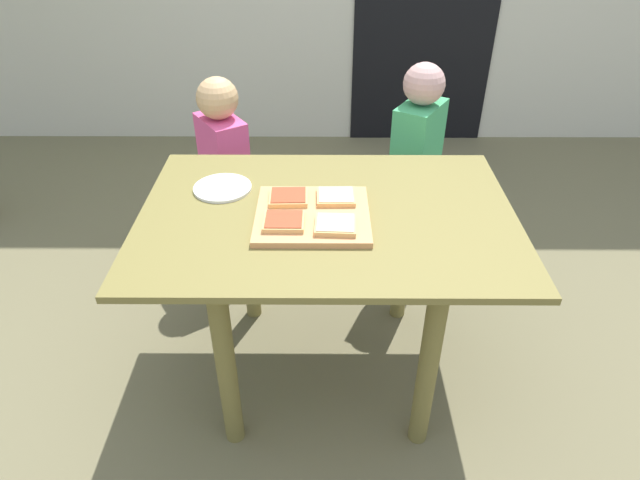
{
  "coord_description": "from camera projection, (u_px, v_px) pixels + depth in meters",
  "views": [
    {
      "loc": [
        -0.02,
        -1.47,
        1.61
      ],
      "look_at": [
        -0.02,
        0.0,
        0.6
      ],
      "focal_mm": 30.81,
      "sensor_mm": 36.0,
      "label": 1
    }
  ],
  "objects": [
    {
      "name": "pizza_slice_far_right",
      "position": [
        336.0,
        197.0,
        1.74
      ],
      "size": [
        0.12,
        0.11,
        0.02
      ],
      "color": "#E7AC65",
      "rests_on": "cutting_board"
    },
    {
      "name": "pizza_slice_near_left",
      "position": [
        284.0,
        221.0,
        1.63
      ],
      "size": [
        0.12,
        0.11,
        0.02
      ],
      "color": "#E7AC65",
      "rests_on": "cutting_board"
    },
    {
      "name": "plate_white_left",
      "position": [
        223.0,
        188.0,
        1.84
      ],
      "size": [
        0.19,
        0.19,
        0.01
      ],
      "primitive_type": "cylinder",
      "color": "white",
      "rests_on": "dining_table"
    },
    {
      "name": "pizza_slice_far_left",
      "position": [
        288.0,
        197.0,
        1.74
      ],
      "size": [
        0.12,
        0.11,
        0.02
      ],
      "color": "#E7AC65",
      "rests_on": "cutting_board"
    },
    {
      "name": "child_right",
      "position": [
        415.0,
        164.0,
        2.31
      ],
      "size": [
        0.24,
        0.28,
        0.98
      ],
      "color": "#2F323C",
      "rests_on": "ground"
    },
    {
      "name": "pizza_slice_near_right",
      "position": [
        335.0,
        225.0,
        1.61
      ],
      "size": [
        0.13,
        0.12,
        0.02
      ],
      "color": "#E7AC65",
      "rests_on": "cutting_board"
    },
    {
      "name": "cutting_board",
      "position": [
        313.0,
        215.0,
        1.69
      ],
      "size": [
        0.35,
        0.33,
        0.02
      ],
      "primitive_type": "cube",
      "color": "tan",
      "rests_on": "dining_table"
    },
    {
      "name": "child_left",
      "position": [
        225.0,
        166.0,
        2.37
      ],
      "size": [
        0.25,
        0.28,
        0.91
      ],
      "color": "#314851",
      "rests_on": "ground"
    },
    {
      "name": "dining_table",
      "position": [
        327.0,
        245.0,
        1.79
      ],
      "size": [
        1.18,
        0.82,
        0.7
      ],
      "color": "olive",
      "rests_on": "ground"
    },
    {
      "name": "ground_plane",
      "position": [
        326.0,
        367.0,
        2.12
      ],
      "size": [
        16.0,
        16.0,
        0.0
      ],
      "primitive_type": "plane",
      "color": "#6B6447"
    }
  ]
}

